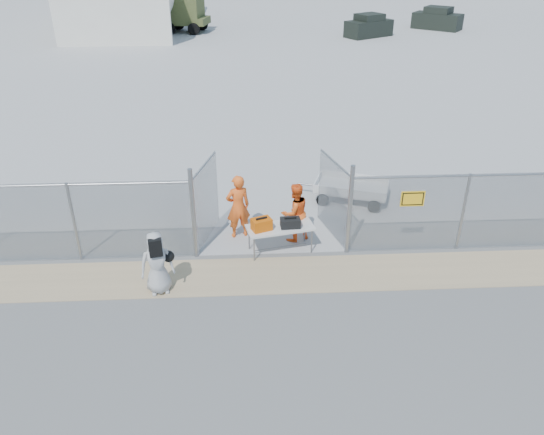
{
  "coord_description": "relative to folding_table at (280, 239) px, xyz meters",
  "views": [
    {
      "loc": [
        -0.64,
        -9.91,
        7.61
      ],
      "look_at": [
        0.0,
        2.0,
        1.1
      ],
      "focal_mm": 35.0,
      "sensor_mm": 36.0,
      "label": 1
    }
  ],
  "objects": [
    {
      "name": "dirt_strip",
      "position": [
        -0.23,
        -1.13,
        -0.37
      ],
      "size": [
        44.0,
        1.6,
        0.01
      ],
      "primitive_type": "cube",
      "color": "tan",
      "rests_on": "ground"
    },
    {
      "name": "folding_table",
      "position": [
        0.0,
        0.0,
        0.0
      ],
      "size": [
        1.87,
        1.08,
        0.75
      ],
      "primitive_type": null,
      "rotation": [
        0.0,
        0.0,
        0.21
      ],
      "color": "silver",
      "rests_on": "ground"
    },
    {
      "name": "utility_trailer",
      "position": [
        2.46,
        2.92,
        -0.02
      ],
      "size": [
        3.25,
        2.39,
        0.71
      ],
      "primitive_type": null,
      "rotation": [
        0.0,
        0.0,
        -0.34
      ],
      "color": "silver",
      "rests_on": "ground"
    },
    {
      "name": "security_worker_left",
      "position": [
        -1.1,
        0.86,
        0.55
      ],
      "size": [
        0.78,
        0.62,
        1.85
      ],
      "primitive_type": "imported",
      "rotation": [
        0.0,
        0.0,
        3.43
      ],
      "color": "#FF601C",
      "rests_on": "ground"
    },
    {
      "name": "tarmac_inside",
      "position": [
        -0.23,
        39.87,
        -0.37
      ],
      "size": [
        160.0,
        80.0,
        0.01
      ],
      "primitive_type": "cube",
      "color": "#A4A4A4",
      "rests_on": "ground"
    },
    {
      "name": "black_duffel",
      "position": [
        0.26,
        -0.03,
        0.5
      ],
      "size": [
        0.53,
        0.33,
        0.25
      ],
      "primitive_type": "cube",
      "rotation": [
        0.0,
        0.0,
        0.06
      ],
      "color": "black",
      "rests_on": "folding_table"
    },
    {
      "name": "chain_link_fence",
      "position": [
        -0.23,
        -0.13,
        0.73
      ],
      "size": [
        40.0,
        0.2,
        2.2
      ],
      "primitive_type": null,
      "color": "gray",
      "rests_on": "ground"
    },
    {
      "name": "parked_vehicle_near",
      "position": [
        9.2,
        31.72,
        0.48
      ],
      "size": [
        4.14,
        3.42,
        1.72
      ],
      "primitive_type": null,
      "rotation": [
        0.0,
        0.0,
        0.54
      ],
      "color": "black",
      "rests_on": "ground"
    },
    {
      "name": "orange_bag",
      "position": [
        -0.5,
        -0.12,
        0.53
      ],
      "size": [
        0.59,
        0.49,
        0.31
      ],
      "primitive_type": "cube",
      "rotation": [
        0.0,
        0.0,
        0.38
      ],
      "color": "#D85708",
      "rests_on": "folding_table"
    },
    {
      "name": "security_worker_right",
      "position": [
        0.43,
        0.59,
        0.47
      ],
      "size": [
        1.02,
        0.94,
        1.68
      ],
      "primitive_type": "imported",
      "rotation": [
        0.0,
        0.0,
        3.6
      ],
      "color": "#FF601C",
      "rests_on": "ground"
    },
    {
      "name": "ground",
      "position": [
        -0.23,
        -2.13,
        -0.37
      ],
      "size": [
        160.0,
        160.0,
        0.0
      ],
      "primitive_type": "plane",
      "color": "#595959"
    },
    {
      "name": "military_truck",
      "position": [
        -6.73,
        34.94,
        1.09
      ],
      "size": [
        6.49,
        3.61,
        2.93
      ],
      "primitive_type": null,
      "rotation": [
        0.0,
        0.0,
        -0.23
      ],
      "color": "#4D562A",
      "rests_on": "ground"
    },
    {
      "name": "parked_vehicle_mid",
      "position": [
        15.83,
        34.99,
        0.52
      ],
      "size": [
        4.23,
        3.88,
        1.8
      ],
      "primitive_type": null,
      "rotation": [
        0.0,
        0.0,
        -0.67
      ],
      "color": "black",
      "rests_on": "ground"
    },
    {
      "name": "visitor",
      "position": [
        -2.98,
        -1.63,
        0.42
      ],
      "size": [
        0.88,
        0.68,
        1.59
      ],
      "primitive_type": "imported",
      "rotation": [
        0.0,
        0.0,
        0.24
      ],
      "color": "#A8A8A8",
      "rests_on": "ground"
    }
  ]
}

